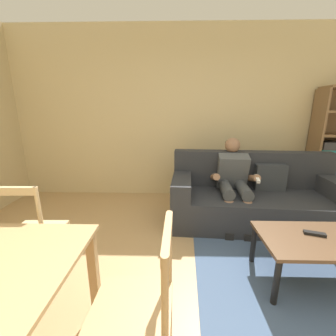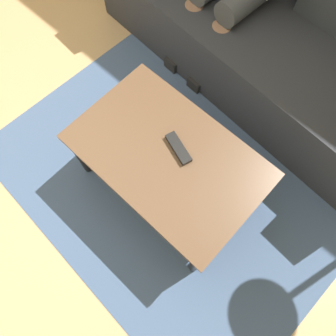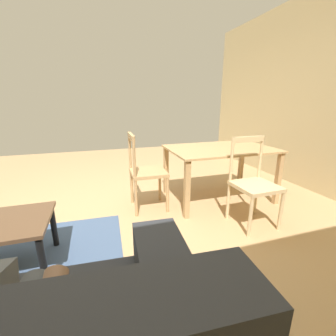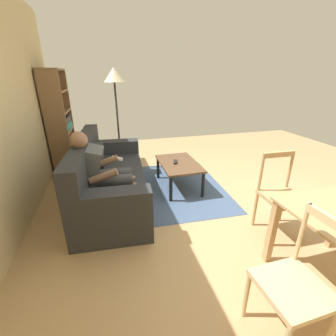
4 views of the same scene
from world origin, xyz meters
TOP-DOWN VIEW (x-y plane):
  - couch at (0.82, 1.71)m, footprint 2.25×1.05m
  - coffee_table at (0.94, 0.59)m, footprint 0.92×0.58m
  - tv_remote at (0.96, 0.64)m, footprint 0.18×0.10m
  - area_rug at (0.94, 0.59)m, footprint 2.06×1.49m

SIDE VIEW (x-z plane):
  - area_rug at x=0.94m, z-range 0.00..0.01m
  - couch at x=0.82m, z-range -0.13..0.79m
  - coffee_table at x=0.94m, z-range 0.16..0.59m
  - tv_remote at x=0.96m, z-range 0.43..0.45m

